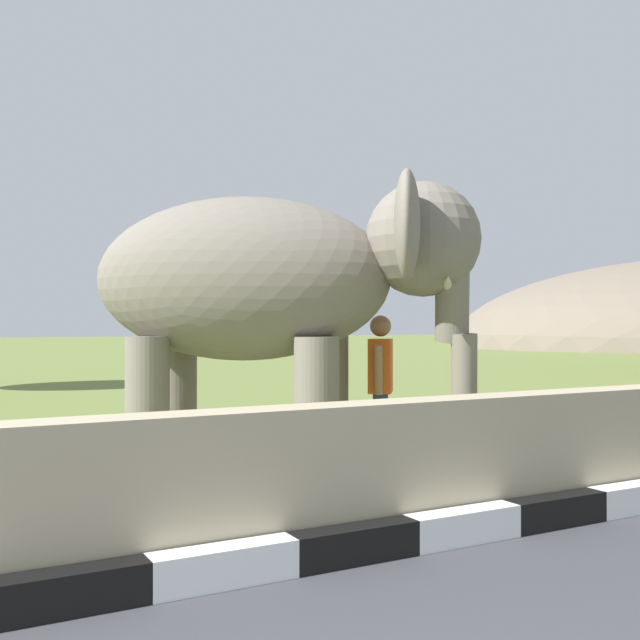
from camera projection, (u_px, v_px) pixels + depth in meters
barrier_parapet at (344, 476)px, 5.08m from camera, size 28.00×0.36×1.00m
elephant at (276, 284)px, 7.62m from camera, size 3.94×3.65×2.99m
person_handler at (381, 383)px, 7.96m from camera, size 0.49×0.59×1.66m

